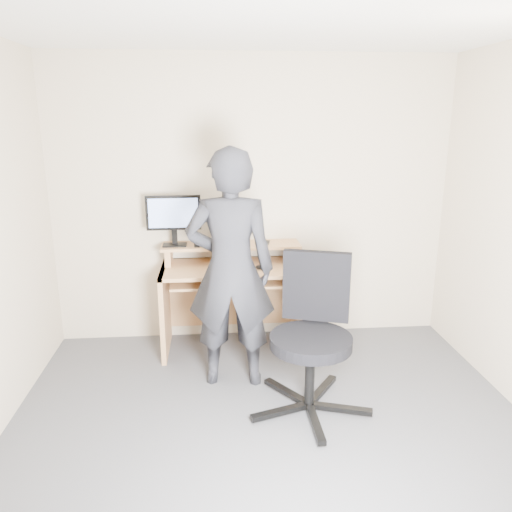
{
  "coord_description": "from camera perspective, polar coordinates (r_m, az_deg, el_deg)",
  "views": [
    {
      "loc": [
        -0.35,
        -2.61,
        1.98
      ],
      "look_at": [
        -0.03,
        1.05,
        0.95
      ],
      "focal_mm": 35.0,
      "sensor_mm": 36.0,
      "label": 1
    }
  ],
  "objects": [
    {
      "name": "ground",
      "position": [
        3.3,
        2.23,
        -21.29
      ],
      "size": [
        3.5,
        3.5,
        0.0
      ],
      "primitive_type": "plane",
      "color": "#4F4F54",
      "rests_on": "ground"
    },
    {
      "name": "back_wall",
      "position": [
        4.44,
        -0.41,
        6.19
      ],
      "size": [
        3.5,
        0.02,
        2.5
      ],
      "primitive_type": "cube",
      "color": "beige",
      "rests_on": "ground"
    },
    {
      "name": "ceiling",
      "position": [
        2.68,
        2.86,
        26.78
      ],
      "size": [
        3.5,
        3.5,
        0.02
      ],
      "primitive_type": "cube",
      "color": "white",
      "rests_on": "back_wall"
    },
    {
      "name": "desk",
      "position": [
        4.38,
        -2.77,
        -3.43
      ],
      "size": [
        1.2,
        0.6,
        0.91
      ],
      "color": "tan",
      "rests_on": "ground"
    },
    {
      "name": "monitor",
      "position": [
        4.28,
        -9.41,
        4.54
      ],
      "size": [
        0.46,
        0.13,
        0.44
      ],
      "rotation": [
        0.0,
        0.0,
        0.03
      ],
      "color": "black",
      "rests_on": "desk"
    },
    {
      "name": "external_drive",
      "position": [
        4.34,
        -4.3,
        2.7
      ],
      "size": [
        0.1,
        0.14,
        0.2
      ],
      "primitive_type": "cube",
      "rotation": [
        0.0,
        0.0,
        -0.28
      ],
      "color": "black",
      "rests_on": "desk"
    },
    {
      "name": "travel_mug",
      "position": [
        4.33,
        -2.29,
        2.56
      ],
      "size": [
        0.1,
        0.1,
        0.18
      ],
      "primitive_type": "cylinder",
      "rotation": [
        0.0,
        0.0,
        0.26
      ],
      "color": "silver",
      "rests_on": "desk"
    },
    {
      "name": "smartphone",
      "position": [
        4.37,
        1.08,
        1.54
      ],
      "size": [
        0.09,
        0.14,
        0.01
      ],
      "primitive_type": "cube",
      "rotation": [
        0.0,
        0.0,
        -0.2
      ],
      "color": "black",
      "rests_on": "desk"
    },
    {
      "name": "charger",
      "position": [
        4.26,
        -6.77,
        1.25
      ],
      "size": [
        0.05,
        0.04,
        0.03
      ],
      "primitive_type": "cube",
      "rotation": [
        0.0,
        0.0,
        0.11
      ],
      "color": "black",
      "rests_on": "desk"
    },
    {
      "name": "headphones",
      "position": [
        4.4,
        -4.61,
        1.63
      ],
      "size": [
        0.17,
        0.17,
        0.06
      ],
      "primitive_type": "torus",
      "rotation": [
        0.26,
        0.0,
        -0.08
      ],
      "color": "silver",
      "rests_on": "desk"
    },
    {
      "name": "keyboard",
      "position": [
        4.19,
        -2.69,
        -2.65
      ],
      "size": [
        0.46,
        0.19,
        0.03
      ],
      "primitive_type": "cube",
      "rotation": [
        0.0,
        0.0,
        -0.03
      ],
      "color": "black",
      "rests_on": "desk"
    },
    {
      "name": "mouse",
      "position": [
        4.16,
        0.61,
        -1.26
      ],
      "size": [
        0.11,
        0.09,
        0.04
      ],
      "primitive_type": "ellipsoid",
      "rotation": [
        0.0,
        0.0,
        -0.34
      ],
      "color": "black",
      "rests_on": "desk"
    },
    {
      "name": "office_chair",
      "position": [
        3.47,
        6.48,
        -8.29
      ],
      "size": [
        0.84,
        0.8,
        1.06
      ],
      "rotation": [
        0.0,
        0.0,
        -0.31
      ],
      "color": "black",
      "rests_on": "ground"
    },
    {
      "name": "person",
      "position": [
        3.66,
        -2.93,
        -1.6
      ],
      "size": [
        0.68,
        0.48,
        1.79
      ],
      "primitive_type": "imported",
      "rotation": [
        0.0,
        0.0,
        3.07
      ],
      "color": "black",
      "rests_on": "ground"
    }
  ]
}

